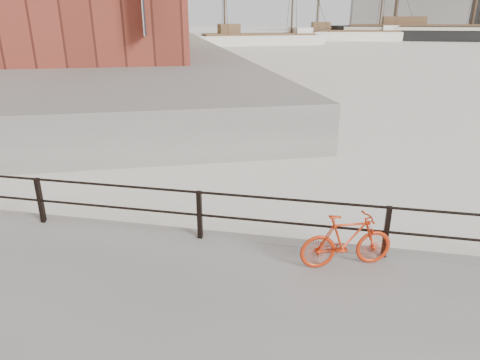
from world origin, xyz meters
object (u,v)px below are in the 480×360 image
at_px(schooner_left, 258,45).
at_px(workboat_near, 68,66).
at_px(barque_black, 469,41).
at_px(workboat_far, 133,52).
at_px(schooner_mid, 347,41).
at_px(bicycle, 347,240).

height_order(schooner_left, workboat_near, schooner_left).
distance_m(barque_black, workboat_far, 66.20).
bearing_deg(schooner_left, workboat_far, -151.00).
xyz_separation_m(barque_black, schooner_left, (-38.61, -20.96, 0.00)).
xyz_separation_m(schooner_mid, schooner_left, (-15.06, -17.49, 0.00)).
bearing_deg(schooner_left, workboat_near, -135.18).
bearing_deg(workboat_near, schooner_mid, 35.92).
relative_size(schooner_left, workboat_near, 2.17).
bearing_deg(bicycle, workboat_near, 108.03).
bearing_deg(bicycle, barque_black, 53.01).
relative_size(barque_black, workboat_far, 5.53).
bearing_deg(schooner_left, barque_black, 3.02).
height_order(schooner_left, workboat_far, schooner_left).
distance_m(bicycle, schooner_mid, 85.53).
xyz_separation_m(barque_black, workboat_near, (-51.54, -57.08, 0.00)).
bearing_deg(workboat_far, barque_black, -5.23).
bearing_deg(schooner_left, bicycle, -104.92).
xyz_separation_m(barque_black, schooner_mid, (-23.55, -3.47, 0.00)).
distance_m(schooner_mid, workboat_far, 46.88).
relative_size(bicycle, workboat_near, 0.14).
distance_m(barque_black, workboat_near, 76.90).
distance_m(bicycle, workboat_near, 40.91).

